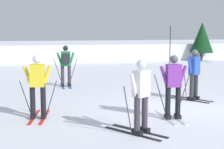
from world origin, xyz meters
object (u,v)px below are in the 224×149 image
(skier_blue, at_px, (194,73))
(conifer_far_left, at_px, (202,37))
(skier_white, at_px, (141,94))
(trail_marker_pole, at_px, (170,47))
(skier_green, at_px, (66,64))
(skier_yellow, at_px, (38,85))
(skier_purple, at_px, (173,85))

(skier_blue, bearing_deg, conifer_far_left, 61.36)
(skier_white, xyz_separation_m, trail_marker_pole, (5.90, 12.44, 0.38))
(skier_green, relative_size, skier_blue, 1.00)
(skier_green, bearing_deg, skier_blue, -43.58)
(trail_marker_pole, height_order, conifer_far_left, conifer_far_left)
(skier_yellow, height_order, skier_blue, same)
(skier_purple, bearing_deg, trail_marker_pole, 67.74)
(conifer_far_left, bearing_deg, skier_green, -139.52)
(skier_yellow, distance_m, skier_blue, 5.30)
(skier_white, bearing_deg, skier_green, 98.36)
(skier_yellow, distance_m, trail_marker_pole, 13.32)
(skier_purple, relative_size, skier_blue, 1.00)
(skier_purple, xyz_separation_m, skier_blue, (1.66, 2.13, -0.00))
(skier_purple, xyz_separation_m, trail_marker_pole, (4.66, 11.38, 0.38))
(skier_blue, bearing_deg, skier_green, 136.42)
(skier_purple, relative_size, trail_marker_pole, 0.66)
(skier_white, bearing_deg, conifer_far_left, 58.36)
(skier_purple, height_order, conifer_far_left, conifer_far_left)
(skier_white, xyz_separation_m, skier_purple, (1.24, 1.06, 0.00))
(skier_blue, height_order, conifer_far_left, conifer_far_left)
(trail_marker_pole, distance_m, conifer_far_left, 5.83)
(skier_yellow, relative_size, trail_marker_pole, 0.66)
(skier_white, height_order, trail_marker_pole, trail_marker_pole)
(skier_purple, bearing_deg, skier_green, 111.07)
(skier_purple, distance_m, skier_blue, 2.70)
(skier_green, xyz_separation_m, skier_yellow, (-1.23, -5.01, -0.04))
(skier_yellow, xyz_separation_m, trail_marker_pole, (8.14, 10.53, 0.38))
(skier_purple, bearing_deg, skier_white, -139.34)
(skier_green, distance_m, skier_purple, 6.28)
(skier_white, height_order, skier_green, same)
(skier_green, relative_size, skier_yellow, 1.00)
(skier_green, xyz_separation_m, skier_blue, (3.91, -3.72, -0.04))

